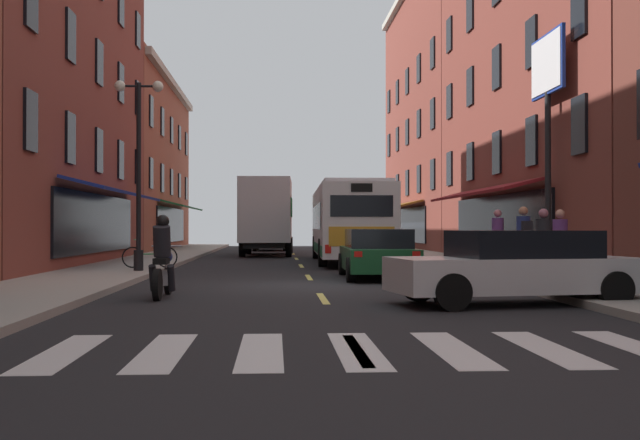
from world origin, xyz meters
The scene contains 18 objects.
ground_plane centered at (0.00, 0.00, -0.05)m, with size 34.80×80.00×0.10m, color black.
lane_centre_dashes centered at (0.00, -0.25, 0.00)m, with size 0.14×73.90×0.01m.
crosswalk_near centered at (0.00, -10.00, 0.00)m, with size 7.10×2.80×0.01m.
sidewalk_left centered at (-5.90, 0.00, 0.07)m, with size 3.00×80.00×0.14m, color #A39E93.
sidewalk_right centered at (5.90, 0.00, 0.07)m, with size 3.00×80.00×0.14m, color #A39E93.
billboard_sign centered at (7.05, 3.61, 5.38)m, with size 0.40×2.60×6.95m.
transit_bus centered at (1.99, 12.41, 1.61)m, with size 2.82×11.97×3.06m.
box_truck centered at (-1.34, 20.13, 1.93)m, with size 2.66×7.71×3.72m.
sedan_near centered at (3.44, -4.89, 0.69)m, with size 4.65×2.49×1.35m.
sedan_mid centered at (1.87, 2.49, 0.69)m, with size 2.00×4.63×1.35m.
sedan_far centered at (-1.24, 28.75, 0.75)m, with size 2.08×4.83×1.46m.
motorcycle_rider centered at (-3.18, -3.15, 0.71)m, with size 0.62×2.07×1.66m.
bicycle_near centered at (-4.85, 5.77, 0.50)m, with size 1.71×0.48×0.91m.
pedestrian_near centered at (5.61, 1.38, 1.11)m, with size 0.36×0.51×1.81m.
pedestrian_mid centered at (5.88, 4.74, 1.08)m, with size 0.36×0.36×1.81m.
pedestrian_far centered at (5.36, -0.85, 1.02)m, with size 0.36×0.36×1.71m.
pedestrian_rear centered at (6.08, 0.02, 1.02)m, with size 0.36×0.36×1.71m.
street_lamp_twin centered at (-4.93, 4.22, 3.21)m, with size 1.42×0.32×5.56m.
Camera 1 is at (-0.94, -18.97, 1.41)m, focal length 44.10 mm.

